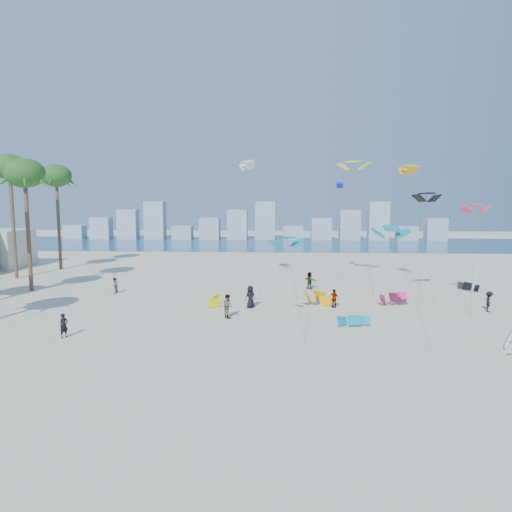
{
  "coord_description": "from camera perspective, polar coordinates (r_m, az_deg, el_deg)",
  "views": [
    {
      "loc": [
        5.05,
        -21.1,
        9.13
      ],
      "look_at": [
        3.0,
        16.0,
        4.5
      ],
      "focal_mm": 32.58,
      "sensor_mm": 36.0,
      "label": 1
    }
  ],
  "objects": [
    {
      "name": "ground",
      "position": [
        23.54,
        -9.86,
        -15.83
      ],
      "size": [
        220.0,
        220.0,
        0.0
      ],
      "primitive_type": "plane",
      "color": "beige",
      "rests_on": "ground"
    },
    {
      "name": "ocean",
      "position": [
        93.68,
        0.06,
        1.51
      ],
      "size": [
        220.0,
        220.0,
        0.0
      ],
      "primitive_type": "plane",
      "color": "navy",
      "rests_on": "ground"
    },
    {
      "name": "kitesurfer_near",
      "position": [
        33.3,
        -22.52,
        -7.91
      ],
      "size": [
        0.65,
        0.71,
        1.64
      ],
      "primitive_type": "imported",
      "rotation": [
        0.0,
        0.0,
        1.02
      ],
      "color": "black",
      "rests_on": "ground"
    },
    {
      "name": "kitesurfer_mid",
      "position": [
        35.87,
        -3.5,
        -6.15
      ],
      "size": [
        1.08,
        1.12,
        1.83
      ],
      "primitive_type": "imported",
      "rotation": [
        0.0,
        0.0,
        2.2
      ],
      "color": "gray",
      "rests_on": "ground"
    },
    {
      "name": "kitesurfers_far",
      "position": [
        41.99,
        9.04,
        -4.34
      ],
      "size": [
        36.61,
        10.19,
        1.88
      ],
      "color": "black",
      "rests_on": "ground"
    },
    {
      "name": "grounded_kites",
      "position": [
        38.51,
        14.24,
        -6.11
      ],
      "size": [
        26.09,
        21.25,
        1.04
      ],
      "color": "#F5FF0D",
      "rests_on": "ground"
    },
    {
      "name": "flying_kites",
      "position": [
        43.01,
        14.9,
        8.33
      ],
      "size": [
        31.33,
        27.96,
        13.49
      ],
      "color": "#0D86A3",
      "rests_on": "ground"
    },
    {
      "name": "distant_skyline",
      "position": [
        103.46,
        -0.3,
        3.76
      ],
      "size": [
        85.0,
        3.0,
        8.4
      ],
      "color": "#9EADBF",
      "rests_on": "ground"
    }
  ]
}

